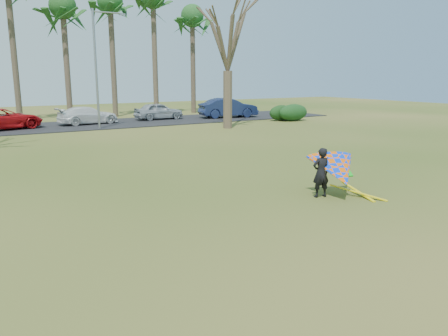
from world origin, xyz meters
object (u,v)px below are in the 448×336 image
car_3 (88,115)px  kite_flyer (336,170)px  car_2 (2,119)px  car_4 (159,111)px  streetlight (98,63)px  car_5 (228,108)px  bare_tree_right (228,32)px

car_3 → kite_flyer: (1.29, -24.36, 0.13)m
car_2 → car_3: 5.90m
car_4 → kite_flyer: 25.42m
car_2 → car_4: (11.88, 1.16, -0.03)m
car_2 → kite_flyer: bearing=179.4°
streetlight → kite_flyer: (1.24, -21.00, -3.62)m
car_3 → car_5: 11.97m
car_4 → car_5: car_5 is taller
streetlight → car_5: size_ratio=1.57×
kite_flyer → streetlight: bearing=93.4°
car_3 → kite_flyer: kite_flyer is taller
car_3 → kite_flyer: size_ratio=1.88×
bare_tree_right → car_4: 10.05m
car_2 → streetlight: bearing=-132.8°
streetlight → car_3: size_ratio=1.78×
car_3 → streetlight: bearing=173.9°
car_2 → car_3: bearing=-102.1°
streetlight → car_5: (11.87, 2.43, -3.57)m
bare_tree_right → car_2: (-13.77, 6.82, -5.79)m
streetlight → car_2: bearing=154.6°
car_4 → car_3: bearing=95.5°
bare_tree_right → car_5: bearing=57.9°
streetlight → bare_tree_right: bearing=-27.0°
kite_flyer → car_4: bearing=79.3°
kite_flyer → car_2: bearing=106.7°
car_3 → car_4: bearing=-91.2°
bare_tree_right → car_4: size_ratio=2.27×
bare_tree_right → car_5: bare_tree_right is taller
streetlight → car_2: (-5.93, 2.82, -3.69)m
car_5 → streetlight: bearing=111.5°
streetlight → kite_flyer: streetlight is taller
bare_tree_right → streetlight: (-7.84, 4.00, -2.10)m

